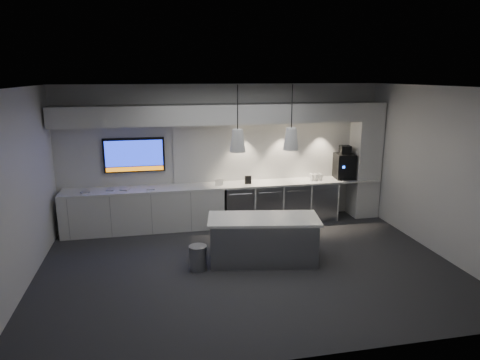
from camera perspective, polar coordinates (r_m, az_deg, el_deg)
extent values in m
plane|color=#2A2A2D|center=(7.45, 1.15, -11.44)|extent=(7.00, 7.00, 0.00)
plane|color=black|center=(6.74, 1.28, 12.28)|extent=(7.00, 7.00, 0.00)
plane|color=silver|center=(9.35, -2.17, 3.47)|extent=(7.00, 0.00, 7.00)
plane|color=silver|center=(4.65, 8.05, -7.55)|extent=(7.00, 0.00, 7.00)
plane|color=silver|center=(7.08, -27.65, -1.54)|extent=(0.00, 7.00, 7.00)
plane|color=silver|center=(8.42, 25.13, 0.99)|extent=(0.00, 7.00, 7.00)
cube|color=silver|center=(9.17, -1.80, -0.70)|extent=(6.80, 0.65, 0.04)
cube|color=silver|center=(9.17, -12.64, -3.96)|extent=(3.30, 0.63, 0.86)
cube|color=gray|center=(9.34, -0.26, -3.33)|extent=(0.60, 0.61, 0.85)
cube|color=gray|center=(9.47, 3.48, -3.10)|extent=(0.60, 0.61, 0.85)
cube|color=gray|center=(9.65, 7.10, -2.86)|extent=(0.60, 0.61, 0.85)
cube|color=gray|center=(9.86, 10.58, -2.62)|extent=(0.60, 0.61, 0.85)
cube|color=silver|center=(9.58, 4.96, 3.99)|extent=(4.60, 0.03, 1.30)
cube|color=silver|center=(8.93, -1.90, 8.82)|extent=(6.90, 0.60, 0.40)
cube|color=silver|center=(10.12, 16.32, 2.58)|extent=(0.55, 0.55, 2.60)
cube|color=black|center=(9.18, -13.92, 3.26)|extent=(1.25, 0.06, 0.72)
cube|color=#1324B5|center=(9.13, -13.95, 3.46)|extent=(1.17, 0.00, 0.54)
cube|color=orange|center=(9.20, -13.83, 1.44)|extent=(1.17, 0.00, 0.09)
cube|color=gray|center=(7.51, 3.12, -8.10)|extent=(1.91, 1.02, 0.76)
cube|color=silver|center=(7.37, 3.16, -5.20)|extent=(2.01, 1.13, 0.05)
cylinder|color=gray|center=(7.29, -5.62, -10.28)|extent=(0.38, 0.38, 0.42)
cube|color=black|center=(9.93, 13.73, 1.83)|extent=(0.46, 0.50, 0.56)
cube|color=black|center=(9.86, 13.85, 3.94)|extent=(0.25, 0.25, 0.18)
cube|color=gray|center=(9.77, 14.25, 0.00)|extent=(0.33, 0.24, 0.03)
cube|color=black|center=(9.17, 1.08, 0.02)|extent=(0.14, 0.04, 0.18)
cube|color=silver|center=(9.05, -2.79, -0.32)|extent=(0.18, 0.06, 0.14)
cube|color=#A7A7A7|center=(9.05, -19.98, -1.53)|extent=(0.20, 0.20, 0.02)
cube|color=#A7A7A7|center=(9.06, -16.92, -1.27)|extent=(0.18, 0.18, 0.02)
cube|color=#A7A7A7|center=(9.03, -15.12, -1.21)|extent=(0.20, 0.20, 0.02)
cube|color=#A7A7A7|center=(8.95, -11.82, -1.14)|extent=(0.17, 0.17, 0.02)
cone|color=silver|center=(6.94, -0.32, 5.28)|extent=(0.26, 0.26, 0.37)
cylinder|color=black|center=(6.88, -0.33, 9.68)|extent=(0.02, 0.02, 0.70)
cone|color=silver|center=(7.17, 6.82, 5.46)|extent=(0.26, 0.26, 0.37)
cylinder|color=black|center=(7.11, 6.94, 9.72)|extent=(0.02, 0.02, 0.70)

